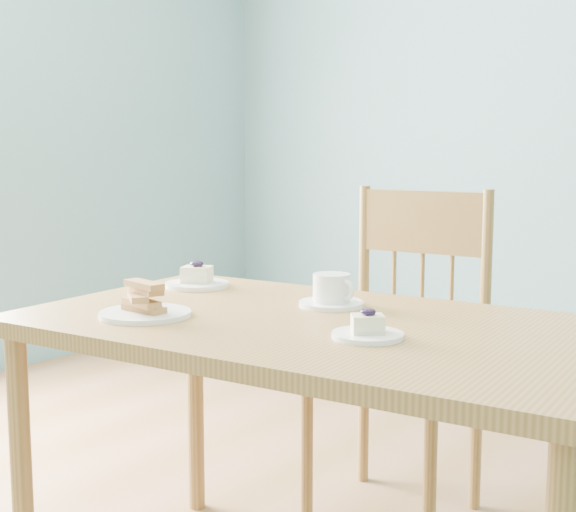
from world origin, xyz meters
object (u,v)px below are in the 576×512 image
at_px(cheesecake_plate_far, 197,280).
at_px(coffee_cup, 332,292).
at_px(biscotti_plate, 145,305).
at_px(dining_table, 318,352).
at_px(cheesecake_plate_near, 368,330).
at_px(dining_chair, 401,350).

height_order(cheesecake_plate_far, coffee_cup, coffee_cup).
bearing_deg(biscotti_plate, coffee_cup, 54.33).
bearing_deg(dining_table, coffee_cup, 108.34).
bearing_deg(coffee_cup, cheesecake_plate_far, -172.09).
height_order(dining_table, cheesecake_plate_near, cheesecake_plate_near).
bearing_deg(cheesecake_plate_far, coffee_cup, 1.88).
height_order(dining_chair, cheesecake_plate_near, dining_chair).
bearing_deg(biscotti_plate, dining_chair, 78.15).
bearing_deg(coffee_cup, biscotti_plate, -119.64).
bearing_deg(dining_chair, biscotti_plate, -108.44).
bearing_deg(biscotti_plate, dining_table, 32.42).
bearing_deg(cheesecake_plate_near, dining_chair, 115.70).
distance_m(cheesecake_plate_far, biscotti_plate, 0.40).
relative_size(dining_chair, cheesecake_plate_near, 6.72).
bearing_deg(coffee_cup, dining_chair, 106.24).
relative_size(dining_table, cheesecake_plate_near, 9.77).
bearing_deg(dining_table, biscotti_plate, -154.61).
relative_size(cheesecake_plate_near, biscotti_plate, 0.70).
xyz_separation_m(dining_table, biscotti_plate, (-0.33, -0.21, 0.10)).
xyz_separation_m(dining_chair, cheesecake_plate_far, (-0.36, -0.49, 0.24)).
bearing_deg(cheesecake_plate_near, cheesecake_plate_far, 163.50).
height_order(cheesecake_plate_far, biscotti_plate, biscotti_plate).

